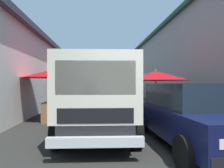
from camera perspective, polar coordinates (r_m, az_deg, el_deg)
name	(u,v)px	position (r m, az deg, el deg)	size (l,w,h in m)	color
ground	(110,102)	(15.51, -0.64, -5.33)	(90.00, 90.00, 0.00)	#282826
building_left_whitewash	(26,78)	(18.79, -23.82, 1.65)	(49.80, 7.50, 3.94)	silver
building_right_concrete	(186,69)	(19.52, 20.84, 4.24)	(49.80, 7.50, 5.75)	gray
fruit_stall_far_left	(155,80)	(8.70, 12.59, 1.21)	(2.83, 2.83, 2.08)	#9E9EA3
fruit_stall_near_left	(52,82)	(7.98, -17.14, 0.55)	(2.31, 2.31, 2.09)	#9E9EA3
fruit_stall_near_right	(70,77)	(12.13, -12.25, 2.06)	(2.73, 2.73, 2.33)	#9E9EA3
fruit_stall_mid_lane	(133,81)	(21.28, 6.05, 0.77)	(2.46, 2.46, 2.24)	#9E9EA3
hatchback_car	(192,113)	(5.08, 22.33, -7.96)	(3.98, 2.06, 1.45)	#0F1438
delivery_truck	(98,100)	(5.02, -4.08, -4.58)	(4.97, 2.09, 2.08)	black
vendor_by_crates	(105,93)	(10.22, -2.09, -2.73)	(0.57, 0.42, 1.65)	navy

